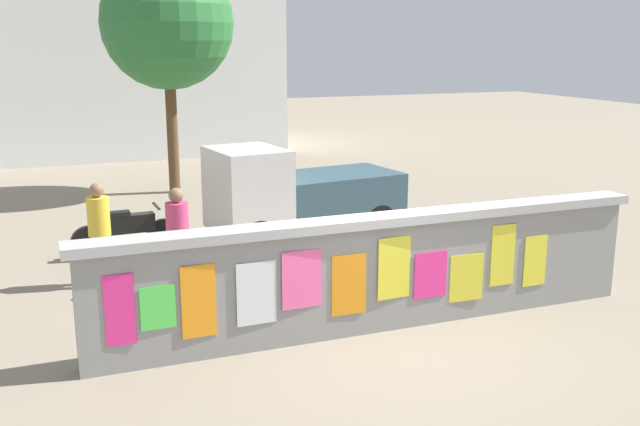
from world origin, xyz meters
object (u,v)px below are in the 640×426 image
object	(u,v)px
motorcycle	(124,230)
tree_roadside	(167,24)
auto_rickshaw_truck	(297,195)
person_bystander	(99,224)
person_walking	(178,230)
bicycle_near	(392,269)

from	to	relation	value
motorcycle	tree_roadside	world-z (taller)	tree_roadside
motorcycle	auto_rickshaw_truck	bearing A→B (deg)	-4.30
auto_rickshaw_truck	tree_roadside	xyz separation A→B (m)	(-1.32, 5.48, 3.21)
auto_rickshaw_truck	person_bystander	distance (m)	3.87
person_walking	person_bystander	size ratio (longest dim) A/B	1.00
bicycle_near	auto_rickshaw_truck	bearing A→B (deg)	96.84
bicycle_near	person_walking	world-z (taller)	person_walking
person_walking	tree_roadside	distance (m)	8.27
bicycle_near	person_bystander	world-z (taller)	person_bystander
bicycle_near	person_walking	bearing A→B (deg)	159.39
motorcycle	person_walking	bearing A→B (deg)	-76.68
person_bystander	person_walking	bearing A→B (deg)	-37.72
bicycle_near	person_bystander	distance (m)	4.53
person_walking	bicycle_near	bearing A→B (deg)	-20.61
bicycle_near	person_bystander	xyz separation A→B (m)	(-4.04, 1.94, 0.62)
bicycle_near	person_bystander	size ratio (longest dim) A/B	1.04
motorcycle	person_bystander	bearing A→B (deg)	-108.80
tree_roadside	auto_rickshaw_truck	bearing A→B (deg)	-76.48
person_bystander	auto_rickshaw_truck	bearing A→B (deg)	18.92
tree_roadside	person_bystander	bearing A→B (deg)	-109.18
person_walking	tree_roadside	xyz separation A→B (m)	(1.29, 7.55, 3.13)
bicycle_near	person_walking	size ratio (longest dim) A/B	1.04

